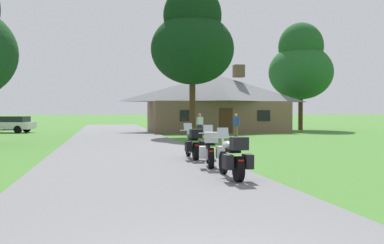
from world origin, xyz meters
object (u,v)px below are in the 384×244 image
motorcycle_silver_second_in_row (210,149)px  motorcycle_green_farthest_in_row (193,144)px  bystander_blue_shirt_near_lodge (236,124)px  tree_by_lodge_front (192,39)px  parked_white_suv_far_left (7,124)px  bystander_white_shirt_beside_signpost (200,124)px  tree_right_of_lodge (301,65)px  motorcycle_silver_nearest_to_camera (233,158)px

motorcycle_silver_second_in_row → motorcycle_green_farthest_in_row: bearing=101.2°
bystander_blue_shirt_near_lodge → tree_by_lodge_front: bearing=10.0°
parked_white_suv_far_left → motorcycle_green_farthest_in_row: bearing=-140.0°
bystander_blue_shirt_near_lodge → bystander_white_shirt_beside_signpost: bearing=4.2°
motorcycle_silver_second_in_row → tree_right_of_lodge: size_ratio=0.20×
bystander_white_shirt_beside_signpost → tree_by_lodge_front: 6.14m
bystander_white_shirt_beside_signpost → tree_right_of_lodge: 16.46m
motorcycle_silver_nearest_to_camera → bystander_blue_shirt_near_lodge: (5.61, 18.55, 0.32)m
tree_by_lodge_front → motorcycle_silver_nearest_to_camera: bearing=-98.3°
motorcycle_silver_nearest_to_camera → tree_by_lodge_front: (3.05, 21.01, 6.44)m
motorcycle_silver_nearest_to_camera → bystander_white_shirt_beside_signpost: (3.58, 20.95, 0.32)m
tree_by_lodge_front → motorcycle_green_farthest_in_row: bearing=-101.0°
bystander_blue_shirt_near_lodge → motorcycle_silver_nearest_to_camera: bearing=127.1°
bystander_white_shirt_beside_signpost → tree_right_of_lodge: tree_right_of_lodge is taller
motorcycle_green_farthest_in_row → parked_white_suv_far_left: bearing=114.5°
bystander_white_shirt_beside_signpost → tree_right_of_lodge: (12.22, 9.57, 5.49)m
motorcycle_silver_nearest_to_camera → parked_white_suv_far_left: bearing=111.0°
motorcycle_silver_nearest_to_camera → bystander_blue_shirt_near_lodge: bearing=73.2°
motorcycle_silver_nearest_to_camera → motorcycle_silver_second_in_row: same height
motorcycle_green_farthest_in_row → tree_right_of_lodge: bearing=57.8°
bystander_white_shirt_beside_signpost → parked_white_suv_far_left: bystander_white_shirt_beside_signpost is taller
motorcycle_silver_second_in_row → motorcycle_green_farthest_in_row: size_ratio=1.00×
motorcycle_silver_nearest_to_camera → motorcycle_silver_second_in_row: 2.69m
tree_by_lodge_front → parked_white_suv_far_left: size_ratio=2.24×
motorcycle_green_farthest_in_row → bystander_blue_shirt_near_lodge: bearing=66.9°
motorcycle_silver_nearest_to_camera → bystander_blue_shirt_near_lodge: 19.38m
bystander_blue_shirt_near_lodge → parked_white_suv_far_left: bearing=20.8°
motorcycle_silver_nearest_to_camera → motorcycle_silver_second_in_row: bearing=89.4°
parked_white_suv_far_left → tree_right_of_lodge: bearing=-72.9°
motorcycle_silver_second_in_row → tree_by_lodge_front: bearing=90.2°
bystander_blue_shirt_near_lodge → bystander_white_shirt_beside_signpost: same height
motorcycle_silver_nearest_to_camera → parked_white_suv_far_left: 31.74m
tree_right_of_lodge → parked_white_suv_far_left: 27.78m
motorcycle_green_farthest_in_row → tree_by_lodge_front: 17.44m
motorcycle_green_farthest_in_row → parked_white_suv_far_left: parked_white_suv_far_left is taller
parked_white_suv_far_left → motorcycle_silver_nearest_to_camera: bearing=-143.8°
motorcycle_green_farthest_in_row → bystander_white_shirt_beside_signpost: 16.26m
motorcycle_silver_second_in_row → tree_by_lodge_front: 19.66m
motorcycle_silver_second_in_row → bystander_blue_shirt_near_lodge: (5.59, 15.86, 0.32)m
bystander_white_shirt_beside_signpost → parked_white_suv_far_left: size_ratio=0.34×
motorcycle_silver_nearest_to_camera → tree_right_of_lodge: tree_right_of_lodge is taller
tree_by_lodge_front → parked_white_suv_far_left: (-14.44, 8.61, -6.27)m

